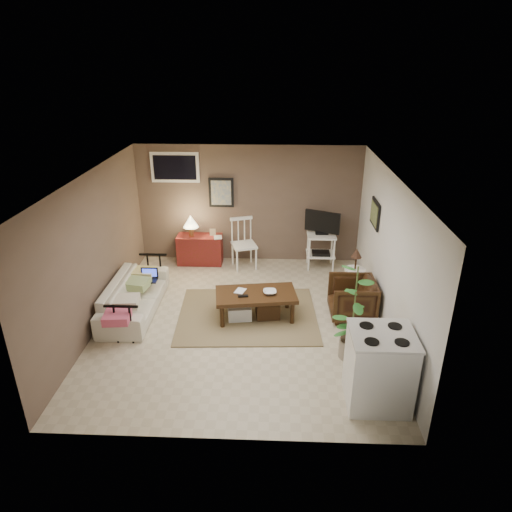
{
  "coord_description": "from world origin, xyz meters",
  "views": [
    {
      "loc": [
        0.52,
        -6.36,
        3.97
      ],
      "look_at": [
        0.24,
        0.35,
        1.01
      ],
      "focal_mm": 32.0,
      "sensor_mm": 36.0,
      "label": 1
    }
  ],
  "objects_px": {
    "coffee_table": "(255,303)",
    "spindle_chair": "(244,245)",
    "sofa": "(134,291)",
    "red_console": "(199,247)",
    "tv_stand": "(321,238)",
    "potted_plant": "(354,310)",
    "armchair": "(352,297)",
    "stove": "(379,368)",
    "side_table": "(355,268)"
  },
  "relations": [
    {
      "from": "spindle_chair",
      "to": "side_table",
      "type": "bearing_deg",
      "value": -32.08
    },
    {
      "from": "red_console",
      "to": "stove",
      "type": "bearing_deg",
      "value": -54.89
    },
    {
      "from": "red_console",
      "to": "tv_stand",
      "type": "xyz_separation_m",
      "value": [
        2.48,
        -0.1,
        0.27
      ]
    },
    {
      "from": "side_table",
      "to": "potted_plant",
      "type": "height_order",
      "value": "potted_plant"
    },
    {
      "from": "red_console",
      "to": "armchair",
      "type": "xyz_separation_m",
      "value": [
        2.82,
        -2.01,
        0.0
      ]
    },
    {
      "from": "side_table",
      "to": "armchair",
      "type": "xyz_separation_m",
      "value": [
        -0.12,
        -0.6,
        -0.23
      ]
    },
    {
      "from": "sofa",
      "to": "side_table",
      "type": "bearing_deg",
      "value": -81.26
    },
    {
      "from": "potted_plant",
      "to": "stove",
      "type": "relative_size",
      "value": 1.45
    },
    {
      "from": "potted_plant",
      "to": "sofa",
      "type": "bearing_deg",
      "value": 161.54
    },
    {
      "from": "tv_stand",
      "to": "stove",
      "type": "height_order",
      "value": "tv_stand"
    },
    {
      "from": "sofa",
      "to": "red_console",
      "type": "relative_size",
      "value": 1.83
    },
    {
      "from": "side_table",
      "to": "stove",
      "type": "distance_m",
      "value": 2.63
    },
    {
      "from": "coffee_table",
      "to": "side_table",
      "type": "bearing_deg",
      "value": 22.99
    },
    {
      "from": "sofa",
      "to": "side_table",
      "type": "height_order",
      "value": "side_table"
    },
    {
      "from": "red_console",
      "to": "tv_stand",
      "type": "bearing_deg",
      "value": -2.24
    },
    {
      "from": "coffee_table",
      "to": "spindle_chair",
      "type": "relative_size",
      "value": 1.36
    },
    {
      "from": "coffee_table",
      "to": "tv_stand",
      "type": "bearing_deg",
      "value": 58.73
    },
    {
      "from": "spindle_chair",
      "to": "stove",
      "type": "height_order",
      "value": "spindle_chair"
    },
    {
      "from": "coffee_table",
      "to": "armchair",
      "type": "height_order",
      "value": "armchair"
    },
    {
      "from": "sofa",
      "to": "tv_stand",
      "type": "distance_m",
      "value": 3.78
    },
    {
      "from": "coffee_table",
      "to": "red_console",
      "type": "relative_size",
      "value": 1.3
    },
    {
      "from": "armchair",
      "to": "stove",
      "type": "relative_size",
      "value": 0.74
    },
    {
      "from": "coffee_table",
      "to": "armchair",
      "type": "bearing_deg",
      "value": 4.24
    },
    {
      "from": "tv_stand",
      "to": "stove",
      "type": "xyz_separation_m",
      "value": [
        0.35,
        -3.93,
        -0.13
      ]
    },
    {
      "from": "spindle_chair",
      "to": "side_table",
      "type": "distance_m",
      "value": 2.38
    },
    {
      "from": "coffee_table",
      "to": "armchair",
      "type": "distance_m",
      "value": 1.58
    },
    {
      "from": "sofa",
      "to": "red_console",
      "type": "distance_m",
      "value": 2.13
    },
    {
      "from": "side_table",
      "to": "stove",
      "type": "relative_size",
      "value": 0.97
    },
    {
      "from": "red_console",
      "to": "stove",
      "type": "xyz_separation_m",
      "value": [
        2.83,
        -4.03,
        0.13
      ]
    },
    {
      "from": "sofa",
      "to": "side_table",
      "type": "distance_m",
      "value": 3.79
    },
    {
      "from": "side_table",
      "to": "tv_stand",
      "type": "bearing_deg",
      "value": 109.74
    },
    {
      "from": "sofa",
      "to": "stove",
      "type": "bearing_deg",
      "value": -119.58
    },
    {
      "from": "tv_stand",
      "to": "sofa",
      "type": "bearing_deg",
      "value": -150.1
    },
    {
      "from": "spindle_chair",
      "to": "stove",
      "type": "xyz_separation_m",
      "value": [
        1.9,
        -3.89,
        0.02
      ]
    },
    {
      "from": "red_console",
      "to": "stove",
      "type": "height_order",
      "value": "red_console"
    },
    {
      "from": "red_console",
      "to": "sofa",
      "type": "bearing_deg",
      "value": -111.73
    },
    {
      "from": "side_table",
      "to": "stove",
      "type": "xyz_separation_m",
      "value": [
        -0.11,
        -2.63,
        -0.1
      ]
    },
    {
      "from": "coffee_table",
      "to": "stove",
      "type": "relative_size",
      "value": 1.37
    },
    {
      "from": "tv_stand",
      "to": "side_table",
      "type": "xyz_separation_m",
      "value": [
        0.47,
        -1.3,
        -0.03
      ]
    },
    {
      "from": "coffee_table",
      "to": "armchair",
      "type": "relative_size",
      "value": 1.87
    },
    {
      "from": "tv_stand",
      "to": "potted_plant",
      "type": "xyz_separation_m",
      "value": [
        0.17,
        -3.03,
        0.14
      ]
    },
    {
      "from": "sofa",
      "to": "spindle_chair",
      "type": "xyz_separation_m",
      "value": [
        1.72,
        1.84,
        0.1
      ]
    },
    {
      "from": "spindle_chair",
      "to": "tv_stand",
      "type": "relative_size",
      "value": 0.85
    },
    {
      "from": "red_console",
      "to": "armchair",
      "type": "bearing_deg",
      "value": -35.39
    },
    {
      "from": "sofa",
      "to": "potted_plant",
      "type": "relative_size",
      "value": 1.32
    },
    {
      "from": "red_console",
      "to": "potted_plant",
      "type": "height_order",
      "value": "potted_plant"
    },
    {
      "from": "tv_stand",
      "to": "armchair",
      "type": "height_order",
      "value": "tv_stand"
    },
    {
      "from": "red_console",
      "to": "spindle_chair",
      "type": "height_order",
      "value": "red_console"
    },
    {
      "from": "coffee_table",
      "to": "potted_plant",
      "type": "relative_size",
      "value": 0.94
    },
    {
      "from": "sofa",
      "to": "spindle_chair",
      "type": "distance_m",
      "value": 2.52
    }
  ]
}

